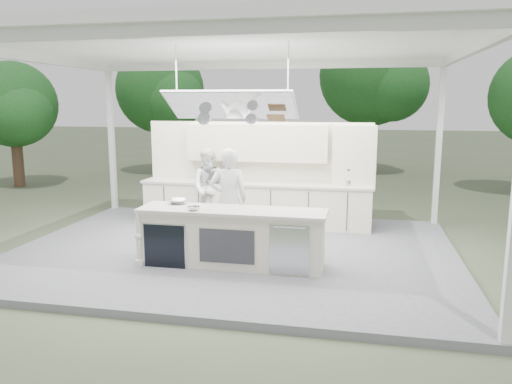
% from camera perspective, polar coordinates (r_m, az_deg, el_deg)
% --- Properties ---
extents(ground, '(90.00, 90.00, 0.00)m').
position_cam_1_polar(ground, '(9.33, -2.50, -7.21)').
color(ground, '#465339').
rests_on(ground, ground).
extents(stage_deck, '(8.00, 6.00, 0.12)m').
position_cam_1_polar(stage_deck, '(9.31, -2.50, -6.85)').
color(stage_deck, slate).
rests_on(stage_deck, ground).
extents(tent, '(8.20, 6.20, 3.86)m').
position_cam_1_polar(tent, '(8.94, -2.69, 16.10)').
color(tent, white).
rests_on(tent, ground).
extents(demo_island, '(3.10, 0.79, 0.95)m').
position_cam_1_polar(demo_island, '(8.27, -2.89, -5.19)').
color(demo_island, beige).
rests_on(demo_island, stage_deck).
extents(back_counter, '(5.08, 0.72, 0.95)m').
position_cam_1_polar(back_counter, '(10.98, -0.07, -1.32)').
color(back_counter, beige).
rests_on(back_counter, stage_deck).
extents(back_wall_unit, '(5.05, 0.48, 2.25)m').
position_cam_1_polar(back_wall_unit, '(10.95, 2.44, 3.82)').
color(back_wall_unit, beige).
rests_on(back_wall_unit, stage_deck).
extents(tree_cluster, '(19.55, 9.40, 5.85)m').
position_cam_1_polar(tree_cluster, '(18.56, 4.55, 11.70)').
color(tree_cluster, brown).
rests_on(tree_cluster, ground).
extents(head_chef, '(0.78, 0.61, 1.87)m').
position_cam_1_polar(head_chef, '(9.03, -3.16, -0.89)').
color(head_chef, silver).
rests_on(head_chef, stage_deck).
extents(sous_chef, '(0.87, 0.70, 1.71)m').
position_cam_1_polar(sous_chef, '(10.80, -5.25, 0.49)').
color(sous_chef, silver).
rests_on(sous_chef, stage_deck).
extents(toaster_oven, '(0.56, 0.44, 0.27)m').
position_cam_1_polar(toaster_oven, '(10.87, -4.40, 1.79)').
color(toaster_oven, silver).
rests_on(toaster_oven, back_counter).
extents(bowl_large, '(0.33, 0.33, 0.08)m').
position_cam_1_polar(bowl_large, '(8.70, -8.95, -1.06)').
color(bowl_large, silver).
rests_on(bowl_large, demo_island).
extents(bowl_small, '(0.21, 0.21, 0.07)m').
position_cam_1_polar(bowl_small, '(8.12, -7.14, -1.87)').
color(bowl_small, silver).
rests_on(bowl_small, demo_island).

